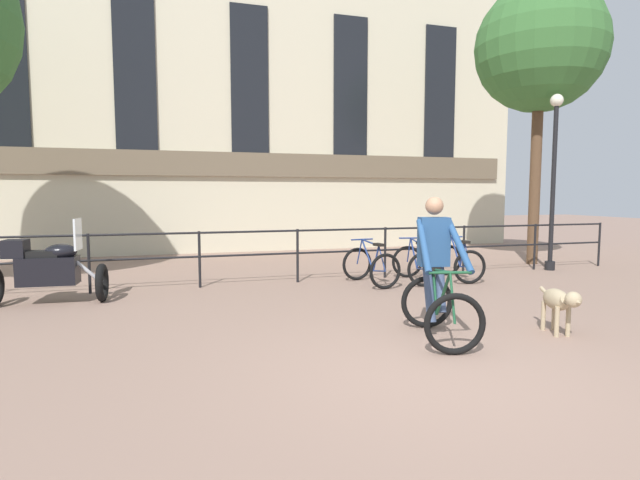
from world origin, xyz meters
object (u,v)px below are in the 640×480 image
parked_bicycle_near_lamp (371,266)px  parked_bicycle_mid_right (458,262)px  street_lamp (554,172)px  parked_motorcycle (47,269)px  parked_bicycle_mid_left (416,264)px  dog (560,302)px  cyclist_with_bike (437,275)px

parked_bicycle_near_lamp → parked_bicycle_mid_right: (1.92, 0.00, 0.00)m
parked_bicycle_mid_right → street_lamp: 3.34m
street_lamp → parked_motorcycle: bearing=-176.9°
parked_motorcycle → parked_bicycle_mid_right: bearing=-85.4°
parked_bicycle_near_lamp → parked_bicycle_mid_left: 0.96m
dog → parked_motorcycle: (-6.40, 3.80, 0.15)m
cyclist_with_bike → parked_motorcycle: cyclist_with_bike is taller
parked_bicycle_mid_left → parked_bicycle_mid_right: size_ratio=1.01×
street_lamp → parked_bicycle_mid_right: bearing=-169.8°
cyclist_with_bike → street_lamp: street_lamp is taller
street_lamp → cyclist_with_bike: bearing=-142.9°
cyclist_with_bike → parked_bicycle_mid_left: bearing=79.5°
cyclist_with_bike → parked_bicycle_mid_left: (1.58, 3.49, -0.41)m
cyclist_with_bike → parked_motorcycle: 5.99m
parked_motorcycle → parked_bicycle_mid_right: (7.45, 0.07, -0.20)m
parked_motorcycle → parked_bicycle_near_lamp: (5.53, 0.07, -0.20)m
cyclist_with_bike → street_lamp: size_ratio=0.43×
parked_bicycle_near_lamp → dog: bearing=94.9°
parked_bicycle_near_lamp → street_lamp: street_lamp is taller
parked_motorcycle → parked_bicycle_mid_left: 6.49m
dog → parked_bicycle_mid_left: parked_bicycle_mid_left is taller
dog → parked_bicycle_near_lamp: 3.96m
dog → street_lamp: street_lamp is taller
parked_bicycle_mid_right → dog: bearing=82.6°
parked_bicycle_near_lamp → parked_bicycle_mid_left: size_ratio=0.99×
parked_bicycle_near_lamp → parked_bicycle_mid_left: (0.96, 0.00, 0.00)m
parked_bicycle_mid_right → parked_bicycle_mid_left: bearing=7.8°
dog → street_lamp: size_ratio=0.22×
parked_motorcycle → parked_bicycle_mid_left: parked_motorcycle is taller
parked_bicycle_near_lamp → parked_bicycle_mid_right: bearing=172.3°
parked_motorcycle → dog: bearing=-116.7°
parked_motorcycle → street_lamp: 10.32m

